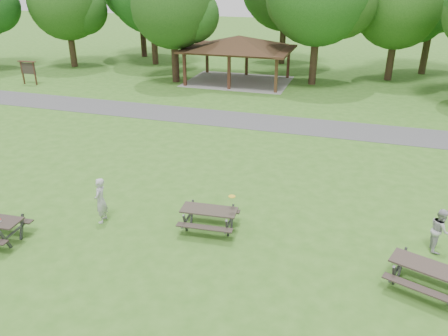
# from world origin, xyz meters

# --- Properties ---
(ground) EXTENTS (160.00, 160.00, 0.00)m
(ground) POSITION_xyz_m (0.00, 0.00, 0.00)
(ground) COLOR #35691E
(ground) RESTS_ON ground
(asphalt_path) EXTENTS (120.00, 3.20, 0.02)m
(asphalt_path) POSITION_xyz_m (0.00, 14.00, 0.01)
(asphalt_path) COLOR #474749
(asphalt_path) RESTS_ON ground
(pavilion) EXTENTS (8.60, 7.01, 3.76)m
(pavilion) POSITION_xyz_m (-4.00, 24.00, 3.06)
(pavilion) COLOR #381D14
(pavilion) RESTS_ON ground
(notice_board) EXTENTS (1.60, 0.30, 1.88)m
(notice_board) POSITION_xyz_m (-20.00, 18.00, 1.31)
(notice_board) COLOR #361E13
(notice_board) RESTS_ON ground
(tree_row_b) EXTENTS (7.14, 6.80, 9.28)m
(tree_row_b) POSITION_xyz_m (-20.92, 25.53, 5.67)
(tree_row_b) COLOR #322216
(tree_row_b) RESTS_ON ground
(tree_row_d) EXTENTS (6.93, 6.60, 9.27)m
(tree_row_d) POSITION_xyz_m (-8.92, 22.53, 5.77)
(tree_row_d) COLOR black
(tree_row_d) RESTS_ON ground
(tree_row_f) EXTENTS (7.35, 7.00, 9.55)m
(tree_row_f) POSITION_xyz_m (8.09, 28.53, 5.84)
(tree_row_f) COLOR #2F2115
(tree_row_f) RESTS_ON ground
(picnic_table_middle) EXTENTS (2.08, 1.72, 0.85)m
(picnic_table_middle) POSITION_xyz_m (1.23, 1.48, 0.63)
(picnic_table_middle) COLOR #322B24
(picnic_table_middle) RESTS_ON ground
(picnic_table_far) EXTENTS (2.44, 2.19, 0.87)m
(picnic_table_far) POSITION_xyz_m (8.22, 0.25, 0.64)
(picnic_table_far) COLOR #332924
(picnic_table_far) RESTS_ON ground
(frisbee_in_flight) EXTENTS (0.27, 0.27, 0.02)m
(frisbee_in_flight) POSITION_xyz_m (2.05, 1.56, 1.43)
(frisbee_in_flight) COLOR gold
(frisbee_in_flight) RESTS_ON ground
(frisbee_thrower) EXTENTS (0.52, 0.69, 1.73)m
(frisbee_thrower) POSITION_xyz_m (-2.70, 0.85, 0.87)
(frisbee_thrower) COLOR #ACABAE
(frisbee_thrower) RESTS_ON ground
(frisbee_catcher) EXTENTS (0.61, 0.76, 1.50)m
(frisbee_catcher) POSITION_xyz_m (8.81, 2.57, 0.75)
(frisbee_catcher) COLOR #ABABAE
(frisbee_catcher) RESTS_ON ground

